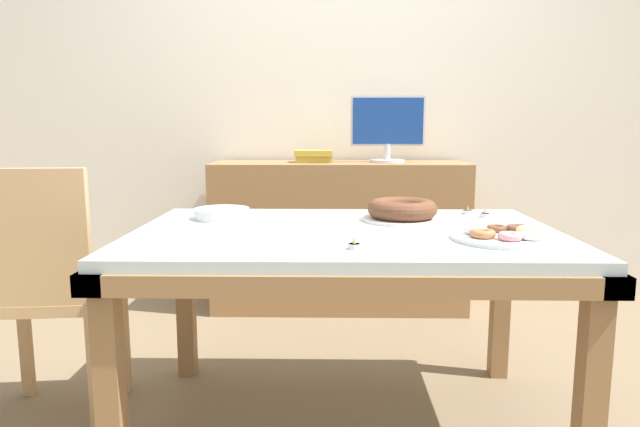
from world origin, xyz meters
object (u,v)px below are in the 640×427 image
(tealight_near_front, at_px, (485,215))
(book_stack, at_px, (314,156))
(chair, at_px, (44,286))
(tealight_left_edge, at_px, (354,246))
(computer_monitor, at_px, (388,129))
(pastry_platter, at_px, (505,235))
(cake_chocolate_round, at_px, (402,211))
(tealight_centre, at_px, (468,211))
(plate_stack, at_px, (222,213))

(tealight_near_front, bearing_deg, book_stack, 122.10)
(chair, bearing_deg, tealight_left_edge, -15.07)
(computer_monitor, bearing_deg, book_stack, 179.81)
(chair, bearing_deg, computer_monitor, 46.62)
(computer_monitor, bearing_deg, pastry_platter, -82.05)
(computer_monitor, xyz_separation_m, pastry_platter, (0.22, -1.55, -0.31))
(chair, xyz_separation_m, computer_monitor, (1.32, 1.40, 0.53))
(cake_chocolate_round, relative_size, tealight_left_edge, 7.29)
(chair, height_order, cake_chocolate_round, chair)
(chair, distance_m, tealight_left_edge, 1.12)
(cake_chocolate_round, bearing_deg, computer_monitor, 87.11)
(pastry_platter, bearing_deg, book_stack, 112.45)
(tealight_left_edge, xyz_separation_m, tealight_near_front, (0.53, 0.58, 0.00))
(book_stack, relative_size, tealight_left_edge, 5.41)
(tealight_left_edge, bearing_deg, cake_chocolate_round, 67.93)
(computer_monitor, distance_m, tealight_centre, 1.10)
(pastry_platter, xyz_separation_m, plate_stack, (-0.96, 0.39, 0.01))
(computer_monitor, height_order, plate_stack, computer_monitor)
(tealight_left_edge, bearing_deg, tealight_centre, 53.75)
(cake_chocolate_round, bearing_deg, tealight_centre, 30.68)
(chair, distance_m, pastry_platter, 1.56)
(computer_monitor, bearing_deg, plate_stack, -122.65)
(pastry_platter, bearing_deg, cake_chocolate_round, 128.25)
(book_stack, distance_m, tealight_left_edge, 1.70)
(cake_chocolate_round, xyz_separation_m, pastry_platter, (0.28, -0.35, -0.02))
(computer_monitor, relative_size, cake_chocolate_round, 1.45)
(tealight_left_edge, height_order, tealight_centre, same)
(book_stack, xyz_separation_m, plate_stack, (-0.32, -1.16, -0.16))
(plate_stack, bearing_deg, cake_chocolate_round, -3.18)
(cake_chocolate_round, distance_m, tealight_left_edge, 0.53)
(plate_stack, height_order, tealight_centre, plate_stack)
(computer_monitor, distance_m, tealight_near_front, 1.18)
(pastry_platter, distance_m, tealight_centre, 0.52)
(book_stack, height_order, pastry_platter, book_stack)
(pastry_platter, relative_size, tealight_left_edge, 8.17)
(cake_chocolate_round, height_order, pastry_platter, cake_chocolate_round)
(plate_stack, bearing_deg, tealight_near_front, 2.89)
(plate_stack, bearing_deg, tealight_left_edge, -47.57)
(computer_monitor, relative_size, tealight_near_front, 10.60)
(book_stack, relative_size, pastry_platter, 0.66)
(book_stack, xyz_separation_m, cake_chocolate_round, (0.36, -1.20, -0.14))
(plate_stack, relative_size, tealight_left_edge, 5.25)
(tealight_near_front, relative_size, tealight_centre, 1.00)
(computer_monitor, relative_size, plate_stack, 2.02)
(tealight_centre, bearing_deg, book_stack, 122.19)
(cake_chocolate_round, height_order, tealight_left_edge, cake_chocolate_round)
(plate_stack, xyz_separation_m, tealight_centre, (0.97, 0.13, -0.01))
(tealight_left_edge, bearing_deg, plate_stack, 132.43)
(tealight_centre, bearing_deg, pastry_platter, -90.88)
(chair, distance_m, cake_chocolate_round, 1.30)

